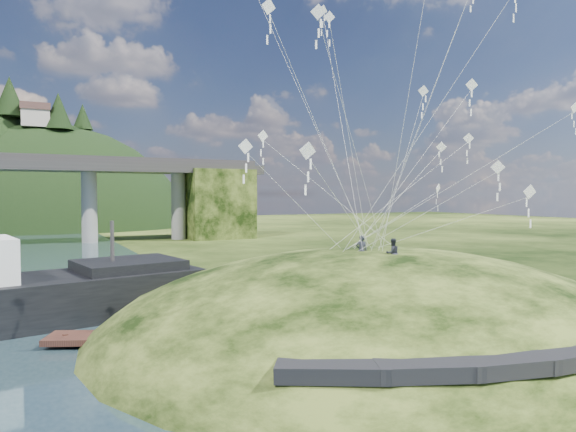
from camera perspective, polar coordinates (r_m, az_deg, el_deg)
name	(u,v)px	position (r m, az deg, el deg)	size (l,w,h in m)	color
ground	(273,357)	(27.55, -1.65, -15.38)	(320.00, 320.00, 0.00)	black
grass_hill	(374,353)	(33.65, 9.55, -14.75)	(36.00, 32.00, 13.00)	black
footpath	(537,347)	(24.29, 25.95, -12.96)	(22.29, 5.84, 0.83)	black
wooden_dock	(171,337)	(30.24, -12.89, -12.96)	(13.19, 7.61, 0.97)	#321A14
kite_flyers	(381,237)	(31.00, 10.29, -2.33)	(1.87, 2.52, 1.92)	#262832
kite_swarm	(409,73)	(32.38, 13.28, 15.17)	(19.02, 16.52, 18.85)	white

